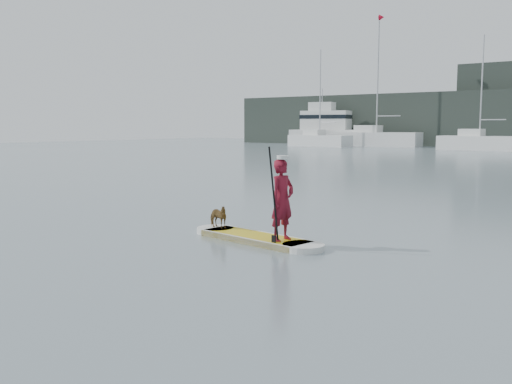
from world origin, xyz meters
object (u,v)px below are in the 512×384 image
Objects in this scene: dog at (217,216)px; motor_yacht_b at (330,129)px; sailboat_a at (319,140)px; paddler at (282,200)px; sailboat_b at (376,137)px; sailboat_c at (479,142)px; paddleboard at (256,238)px.

motor_yacht_b is at bearing 36.41° from dog.
dog is at bearing -56.40° from sailboat_a.
dog is 0.06× the size of motor_yacht_b.
dog is (-1.87, 0.28, -0.53)m from paddler.
motor_yacht_b is (-0.93, 4.22, 1.13)m from sailboat_a.
dog is at bearing 88.94° from paddler.
sailboat_b reaches higher than sailboat_a.
sailboat_b is (-19.09, 50.06, 0.62)m from dog.
dog is 0.06× the size of sailboat_c.
sailboat_c reaches higher than paddleboard.
motor_yacht_b reaches higher than dog.
sailboat_c is (-8.24, 46.85, 0.73)m from paddleboard.
dog is at bearing 180.00° from paddleboard.
paddleboard is at bearing -78.89° from sailboat_c.
sailboat_a is 4.47m from motor_yacht_b.
dog is (-1.16, 0.17, 0.31)m from paddleboard.
dog is 47.21m from sailboat_c.
paddler is 53.42m from sailboat_a.
motor_yacht_b is (-6.03, 0.52, 0.88)m from sailboat_b.
dog reaches higher than paddleboard.
motor_yacht_b is at bearing 171.47° from sailboat_b.
dog is 56.49m from motor_yacht_b.
paddler is at bearing -73.14° from motor_yacht_b.
paddler is at bearing -78.08° from sailboat_c.
dog is at bearing -74.68° from motor_yacht_b.
sailboat_b reaches higher than dog.
paddler is (0.71, -0.10, 0.84)m from paddleboard.
sailboat_c is at bearing -23.29° from motor_yacht_b.
dog is 53.58m from sailboat_b.
sailboat_a is at bearing -147.69° from sailboat_b.
paddler is 2.61× the size of dog.
sailboat_a is 17.13m from sailboat_c.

